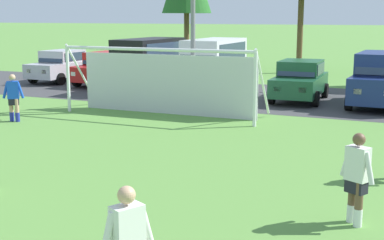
{
  "coord_description": "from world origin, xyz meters",
  "views": [
    {
      "loc": [
        6.89,
        -0.75,
        3.6
      ],
      "look_at": [
        1.81,
        11.07,
        1.08
      ],
      "focal_mm": 49.92,
      "sensor_mm": 36.0,
      "label": 1
    }
  ],
  "objects_px": {
    "soccer_goal": "(164,80)",
    "parked_car_slot_center_left": "(148,63)",
    "player_winger_right": "(357,179)",
    "parked_car_slot_right": "(381,79)",
    "parked_car_slot_far_left": "(62,66)",
    "parked_car_slot_center": "(214,65)",
    "parked_car_slot_left": "(106,68)",
    "player_midfield_center": "(13,98)",
    "street_lamp": "(197,2)",
    "parked_car_slot_center_right": "(300,80)"
  },
  "relations": [
    {
      "from": "parked_car_slot_center_right",
      "to": "parked_car_slot_right",
      "type": "xyz_separation_m",
      "value": [
        3.28,
        -0.22,
        0.24
      ]
    },
    {
      "from": "street_lamp",
      "to": "player_winger_right",
      "type": "bearing_deg",
      "value": -53.83
    },
    {
      "from": "parked_car_slot_center",
      "to": "street_lamp",
      "type": "distance_m",
      "value": 5.42
    },
    {
      "from": "parked_car_slot_center",
      "to": "parked_car_slot_right",
      "type": "distance_m",
      "value": 7.59
    },
    {
      "from": "parked_car_slot_center_left",
      "to": "parked_car_slot_center_right",
      "type": "bearing_deg",
      "value": 0.03
    },
    {
      "from": "player_winger_right",
      "to": "parked_car_slot_center",
      "type": "bearing_deg",
      "value": 119.7
    },
    {
      "from": "player_midfield_center",
      "to": "parked_car_slot_center_left",
      "type": "distance_m",
      "value": 8.51
    },
    {
      "from": "player_midfield_center",
      "to": "parked_car_slot_center_left",
      "type": "bearing_deg",
      "value": 84.94
    },
    {
      "from": "player_winger_right",
      "to": "parked_car_slot_center_right",
      "type": "height_order",
      "value": "parked_car_slot_center_right"
    },
    {
      "from": "parked_car_slot_center_left",
      "to": "parked_car_slot_center",
      "type": "height_order",
      "value": "same"
    },
    {
      "from": "parked_car_slot_right",
      "to": "street_lamp",
      "type": "xyz_separation_m",
      "value": [
        -6.47,
        -3.6,
        2.98
      ]
    },
    {
      "from": "player_winger_right",
      "to": "parked_car_slot_center_right",
      "type": "relative_size",
      "value": 0.39
    },
    {
      "from": "street_lamp",
      "to": "soccer_goal",
      "type": "bearing_deg",
      "value": -115.68
    },
    {
      "from": "parked_car_slot_center",
      "to": "parked_car_slot_center_right",
      "type": "distance_m",
      "value": 4.33
    },
    {
      "from": "parked_car_slot_left",
      "to": "street_lamp",
      "type": "relative_size",
      "value": 0.54
    },
    {
      "from": "player_winger_right",
      "to": "player_midfield_center",
      "type": "bearing_deg",
      "value": 157.4
    },
    {
      "from": "parked_car_slot_center",
      "to": "parked_car_slot_right",
      "type": "relative_size",
      "value": 1.03
    },
    {
      "from": "player_winger_right",
      "to": "parked_car_slot_left",
      "type": "distance_m",
      "value": 20.6
    },
    {
      "from": "player_midfield_center",
      "to": "parked_car_slot_right",
      "type": "bearing_deg",
      "value": 36.0
    },
    {
      "from": "player_midfield_center",
      "to": "parked_car_slot_far_left",
      "type": "relative_size",
      "value": 0.39
    },
    {
      "from": "parked_car_slot_far_left",
      "to": "parked_car_slot_center",
      "type": "xyz_separation_m",
      "value": [
        9.33,
        -0.86,
        0.47
      ]
    },
    {
      "from": "soccer_goal",
      "to": "parked_car_slot_center",
      "type": "bearing_deg",
      "value": 93.46
    },
    {
      "from": "parked_car_slot_center",
      "to": "parked_car_slot_center_right",
      "type": "relative_size",
      "value": 1.14
    },
    {
      "from": "parked_car_slot_center_right",
      "to": "parked_car_slot_right",
      "type": "bearing_deg",
      "value": -3.79
    },
    {
      "from": "player_winger_right",
      "to": "parked_car_slot_right",
      "type": "relative_size",
      "value": 0.35
    },
    {
      "from": "player_winger_right",
      "to": "parked_car_slot_center_right",
      "type": "xyz_separation_m",
      "value": [
        -3.84,
        13.43,
        0.05
      ]
    },
    {
      "from": "parked_car_slot_far_left",
      "to": "parked_car_slot_right",
      "type": "relative_size",
      "value": 0.9
    },
    {
      "from": "parked_car_slot_right",
      "to": "parked_car_slot_center",
      "type": "bearing_deg",
      "value": 172.83
    },
    {
      "from": "parked_car_slot_center",
      "to": "street_lamp",
      "type": "height_order",
      "value": "street_lamp"
    },
    {
      "from": "parked_car_slot_center_left",
      "to": "parked_car_slot_center_right",
      "type": "height_order",
      "value": "parked_car_slot_center_left"
    },
    {
      "from": "player_winger_right",
      "to": "street_lamp",
      "type": "height_order",
      "value": "street_lamp"
    },
    {
      "from": "player_midfield_center",
      "to": "player_winger_right",
      "type": "relative_size",
      "value": 1.0
    },
    {
      "from": "parked_car_slot_center_left",
      "to": "parked_car_slot_far_left",
      "type": "bearing_deg",
      "value": 165.69
    },
    {
      "from": "soccer_goal",
      "to": "player_winger_right",
      "type": "bearing_deg",
      "value": -46.65
    },
    {
      "from": "player_midfield_center",
      "to": "parked_car_slot_center_right",
      "type": "xyz_separation_m",
      "value": [
        8.07,
        8.47,
        0.05
      ]
    },
    {
      "from": "player_winger_right",
      "to": "parked_car_slot_center_left",
      "type": "height_order",
      "value": "parked_car_slot_center_left"
    },
    {
      "from": "soccer_goal",
      "to": "parked_car_slot_left",
      "type": "xyz_separation_m",
      "value": [
        -6.65,
        6.59,
        -0.42
      ]
    },
    {
      "from": "parked_car_slot_center_left",
      "to": "parked_car_slot_center",
      "type": "relative_size",
      "value": 1.02
    },
    {
      "from": "player_winger_right",
      "to": "street_lamp",
      "type": "distance_m",
      "value": 12.34
    },
    {
      "from": "parked_car_slot_right",
      "to": "soccer_goal",
      "type": "bearing_deg",
      "value": -144.87
    },
    {
      "from": "player_midfield_center",
      "to": "street_lamp",
      "type": "xyz_separation_m",
      "value": [
        4.89,
        4.65,
        3.27
      ]
    },
    {
      "from": "player_winger_right",
      "to": "parked_car_slot_right",
      "type": "height_order",
      "value": "parked_car_slot_right"
    },
    {
      "from": "soccer_goal",
      "to": "parked_car_slot_center",
      "type": "xyz_separation_m",
      "value": [
        -0.36,
        5.98,
        0.05
      ]
    },
    {
      "from": "player_midfield_center",
      "to": "parked_car_slot_center_right",
      "type": "height_order",
      "value": "parked_car_slot_center_right"
    },
    {
      "from": "parked_car_slot_left",
      "to": "parked_car_slot_right",
      "type": "bearing_deg",
      "value": -6.43
    },
    {
      "from": "parked_car_slot_left",
      "to": "parked_car_slot_center",
      "type": "relative_size",
      "value": 0.89
    },
    {
      "from": "soccer_goal",
      "to": "parked_car_slot_right",
      "type": "relative_size",
      "value": 1.59
    },
    {
      "from": "soccer_goal",
      "to": "parked_car_slot_center_left",
      "type": "relative_size",
      "value": 1.52
    },
    {
      "from": "parked_car_slot_center_left",
      "to": "parked_car_slot_center_right",
      "type": "xyz_separation_m",
      "value": [
        7.32,
        0.0,
        -0.47
      ]
    },
    {
      "from": "soccer_goal",
      "to": "parked_car_slot_left",
      "type": "height_order",
      "value": "soccer_goal"
    }
  ]
}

